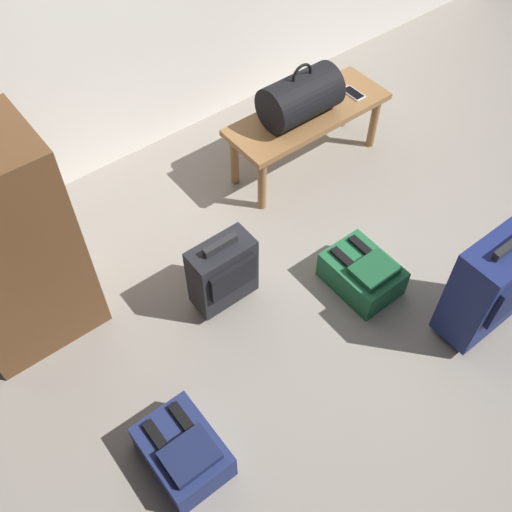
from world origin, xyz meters
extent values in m
plane|color=gray|center=(0.00, 0.00, 0.00)|extent=(6.60, 6.60, 0.00)
cube|color=olive|center=(0.39, 0.81, 0.37)|extent=(1.00, 0.36, 0.04)
cylinder|color=olive|center=(-0.05, 0.68, 0.18)|extent=(0.05, 0.05, 0.36)
cylinder|color=olive|center=(0.83, 0.68, 0.18)|extent=(0.05, 0.05, 0.36)
cylinder|color=olive|center=(-0.05, 0.94, 0.18)|extent=(0.05, 0.05, 0.36)
cylinder|color=olive|center=(0.83, 0.94, 0.18)|extent=(0.05, 0.05, 0.36)
cylinder|color=black|center=(0.32, 0.81, 0.52)|extent=(0.44, 0.26, 0.26)
torus|color=black|center=(0.32, 0.81, 0.66)|extent=(0.14, 0.02, 0.14)
cube|color=silver|center=(0.71, 0.77, 0.40)|extent=(0.07, 0.14, 0.01)
cube|color=black|center=(0.71, 0.77, 0.40)|extent=(0.06, 0.13, 0.00)
cube|color=navy|center=(0.27, -0.59, 0.32)|extent=(0.41, 0.21, 0.55)
cube|color=#262628|center=(0.27, -0.59, 0.62)|extent=(0.23, 0.03, 0.04)
cylinder|color=black|center=(0.13, -0.51, 0.03)|extent=(0.02, 0.05, 0.05)
cylinder|color=black|center=(0.42, -0.51, 0.03)|extent=(0.02, 0.05, 0.05)
cube|color=black|center=(-0.61, 0.28, 0.23)|extent=(0.32, 0.16, 0.37)
cube|color=black|center=(-0.61, 0.19, 0.28)|extent=(0.26, 0.02, 0.17)
cube|color=#262628|center=(-0.61, 0.28, 0.44)|extent=(0.18, 0.03, 0.04)
cylinder|color=black|center=(-0.72, 0.34, 0.03)|extent=(0.02, 0.05, 0.05)
cylinder|color=black|center=(-0.50, 0.34, 0.03)|extent=(0.02, 0.05, 0.05)
cube|color=navy|center=(-1.23, -0.28, 0.09)|extent=(0.28, 0.38, 0.17)
cube|color=#182045|center=(-1.23, -0.35, 0.19)|extent=(0.21, 0.17, 0.04)
cube|color=black|center=(-1.29, -0.21, 0.18)|extent=(0.04, 0.19, 0.02)
cube|color=black|center=(-1.16, -0.21, 0.18)|extent=(0.04, 0.19, 0.02)
cube|color=#1E6038|center=(0.01, -0.07, 0.09)|extent=(0.28, 0.38, 0.17)
cube|color=#184D2C|center=(0.01, -0.14, 0.19)|extent=(0.21, 0.17, 0.04)
cube|color=black|center=(-0.05, -0.01, 0.18)|extent=(0.04, 0.19, 0.02)
cube|color=black|center=(0.07, -0.01, 0.18)|extent=(0.04, 0.19, 0.02)
cube|color=brown|center=(-1.40, 0.76, 0.55)|extent=(0.56, 0.44, 1.10)
camera|label=1|loc=(-1.53, -1.16, 2.51)|focal=41.31mm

